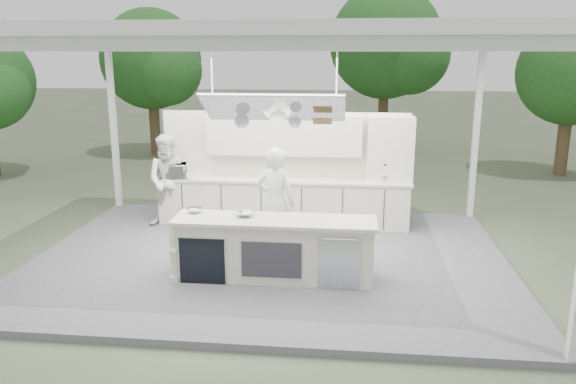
# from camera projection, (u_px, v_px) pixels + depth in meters

# --- Properties ---
(ground) EXTENTS (90.00, 90.00, 0.00)m
(ground) POSITION_uv_depth(u_px,v_px,m) (270.00, 263.00, 9.67)
(ground) COLOR #4D5A3E
(ground) RESTS_ON ground
(stage_deck) EXTENTS (8.00, 6.00, 0.12)m
(stage_deck) POSITION_uv_depth(u_px,v_px,m) (270.00, 260.00, 9.65)
(stage_deck) COLOR slate
(stage_deck) RESTS_ON ground
(tent) EXTENTS (8.20, 6.20, 3.86)m
(tent) POSITION_uv_depth(u_px,v_px,m) (268.00, 40.00, 8.75)
(tent) COLOR white
(tent) RESTS_ON ground
(demo_island) EXTENTS (3.10, 0.79, 0.95)m
(demo_island) POSITION_uv_depth(u_px,v_px,m) (273.00, 249.00, 8.62)
(demo_island) COLOR #E9E4C6
(demo_island) RESTS_ON stage_deck
(back_counter) EXTENTS (5.08, 0.72, 0.95)m
(back_counter) POSITION_uv_depth(u_px,v_px,m) (283.00, 201.00, 11.35)
(back_counter) COLOR #E9E4C6
(back_counter) RESTS_ON stage_deck
(back_wall_unit) EXTENTS (5.05, 0.48, 2.25)m
(back_wall_unit) POSITION_uv_depth(u_px,v_px,m) (306.00, 152.00, 11.27)
(back_wall_unit) COLOR #E9E4C6
(back_wall_unit) RESTS_ON stage_deck
(tree_cluster) EXTENTS (19.55, 9.40, 5.85)m
(tree_cluster) POSITION_uv_depth(u_px,v_px,m) (307.00, 59.00, 18.31)
(tree_cluster) COLOR brown
(tree_cluster) RESTS_ON ground
(head_chef) EXTENTS (0.78, 0.61, 1.90)m
(head_chef) POSITION_uv_depth(u_px,v_px,m) (276.00, 203.00, 9.41)
(head_chef) COLOR white
(head_chef) RESTS_ON stage_deck
(sous_chef) EXTENTS (0.97, 0.80, 1.85)m
(sous_chef) POSITION_uv_depth(u_px,v_px,m) (170.00, 181.00, 11.14)
(sous_chef) COLOR silver
(sous_chef) RESTS_ON stage_deck
(toaster_oven) EXTENTS (0.59, 0.47, 0.29)m
(toaster_oven) POSITION_uv_depth(u_px,v_px,m) (173.00, 171.00, 11.24)
(toaster_oven) COLOR silver
(toaster_oven) RESTS_ON back_counter
(bowl_large) EXTENTS (0.35, 0.35, 0.07)m
(bowl_large) POSITION_uv_depth(u_px,v_px,m) (245.00, 214.00, 8.65)
(bowl_large) COLOR silver
(bowl_large) RESTS_ON demo_island
(bowl_small) EXTENTS (0.32, 0.32, 0.08)m
(bowl_small) POSITION_uv_depth(u_px,v_px,m) (195.00, 210.00, 8.85)
(bowl_small) COLOR #B8BBC0
(bowl_small) RESTS_ON demo_island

